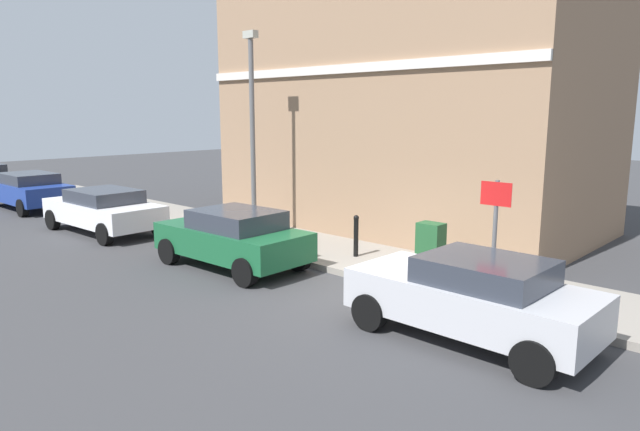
% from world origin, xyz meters
% --- Properties ---
extents(ground, '(80.00, 80.00, 0.00)m').
position_xyz_m(ground, '(0.00, 0.00, 0.00)').
color(ground, '#38383A').
extents(sidewalk, '(2.65, 30.00, 0.15)m').
position_xyz_m(sidewalk, '(1.87, 6.00, 0.07)').
color(sidewalk, gray).
rests_on(sidewalk, ground).
extents(corner_building, '(6.63, 11.21, 7.48)m').
position_xyz_m(corner_building, '(6.46, 3.61, 3.74)').
color(corner_building, '#937256').
rests_on(corner_building, ground).
extents(car_silver, '(1.88, 3.98, 1.41)m').
position_xyz_m(car_silver, '(-0.76, -2.53, 0.75)').
color(car_silver, '#B7B7BC').
rests_on(car_silver, ground).
extents(car_green, '(1.98, 3.95, 1.41)m').
position_xyz_m(car_green, '(-0.64, 3.78, 0.75)').
color(car_green, '#195933').
rests_on(car_green, ground).
extents(car_white, '(2.05, 4.43, 1.35)m').
position_xyz_m(car_white, '(-0.83, 9.89, 0.72)').
color(car_white, silver).
rests_on(car_white, ground).
extents(car_blue, '(1.94, 4.31, 1.40)m').
position_xyz_m(car_blue, '(-0.74, 16.16, 0.75)').
color(car_blue, navy).
rests_on(car_blue, ground).
extents(utility_cabinet, '(0.46, 0.61, 1.15)m').
position_xyz_m(utility_cabinet, '(1.64, -0.23, 0.68)').
color(utility_cabinet, '#1E4C28').
rests_on(utility_cabinet, sidewalk).
extents(bollard_near_cabinet, '(0.14, 0.14, 1.04)m').
position_xyz_m(bollard_near_cabinet, '(1.74, 1.96, 0.70)').
color(bollard_near_cabinet, black).
rests_on(bollard_near_cabinet, sidewalk).
extents(street_sign, '(0.08, 0.60, 2.30)m').
position_xyz_m(street_sign, '(0.87, -2.06, 1.66)').
color(street_sign, '#59595B').
rests_on(street_sign, sidewalk).
extents(lamppost, '(0.20, 0.44, 5.72)m').
position_xyz_m(lamppost, '(1.66, 5.70, 3.30)').
color(lamppost, '#59595B').
rests_on(lamppost, sidewalk).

